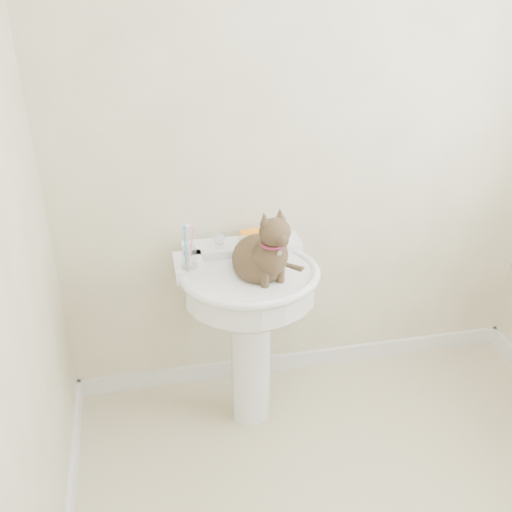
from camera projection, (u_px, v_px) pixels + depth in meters
wall_back at (309, 130)px, 2.49m from camera, size 2.20×0.00×2.50m
baseboard_back at (299, 360)px, 3.07m from camera, size 2.20×0.02×0.09m
pedestal_sink at (250, 300)px, 2.48m from camera, size 0.59×0.57×0.81m
faucet at (243, 239)px, 2.50m from camera, size 0.28×0.12×0.14m
soap_bar at (251, 234)px, 2.60m from camera, size 0.09×0.06×0.03m
toothbrush_cup at (189, 257)px, 2.35m from camera, size 0.07×0.07×0.18m
cat at (262, 256)px, 2.35m from camera, size 0.24×0.30×0.43m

